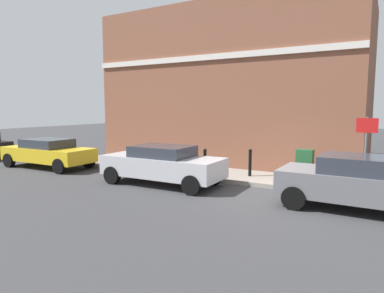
{
  "coord_description": "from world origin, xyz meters",
  "views": [
    {
      "loc": [
        -10.02,
        -2.7,
        2.74
      ],
      "look_at": [
        1.49,
        3.97,
        1.2
      ],
      "focal_mm": 31.73,
      "sensor_mm": 36.0,
      "label": 1
    }
  ],
  "objects": [
    {
      "name": "bollard_far_kerb",
      "position": [
        1.24,
        3.26,
        0.7
      ],
      "size": [
        0.14,
        0.14,
        1.04
      ],
      "color": "black",
      "rests_on": "sidewalk"
    },
    {
      "name": "car_silver",
      "position": [
        -0.26,
        4.16,
        0.74
      ],
      "size": [
        1.91,
        4.39,
        1.39
      ],
      "rotation": [
        0.0,
        0.0,
        1.59
      ],
      "color": "#B7B7BC",
      "rests_on": "ground"
    },
    {
      "name": "car_grey",
      "position": [
        -0.15,
        -2.08,
        0.76
      ],
      "size": [
        1.91,
        4.04,
        1.46
      ],
      "rotation": [
        0.0,
        0.0,
        1.56
      ],
      "color": "slate",
      "rests_on": "ground"
    },
    {
      "name": "ground",
      "position": [
        0.0,
        0.0,
        0.0
      ],
      "size": [
        80.0,
        80.0,
        0.0
      ],
      "primitive_type": "plane",
      "color": "#38383A"
    },
    {
      "name": "street_sign",
      "position": [
        1.43,
        -2.15,
        1.66
      ],
      "size": [
        0.08,
        0.6,
        2.3
      ],
      "color": "#59595B",
      "rests_on": "sidewalk"
    },
    {
      "name": "utility_cabinet",
      "position": [
        1.92,
        -0.28,
        0.68
      ],
      "size": [
        0.46,
        0.61,
        1.15
      ],
      "color": "#1E4C28",
      "rests_on": "sidewalk"
    },
    {
      "name": "bollard_near_cabinet",
      "position": [
        2.02,
        1.74,
        0.7
      ],
      "size": [
        0.14,
        0.14,
        1.04
      ],
      "color": "black",
      "rests_on": "sidewalk"
    },
    {
      "name": "sidewalk",
      "position": [
        2.1,
        6.0,
        0.07
      ],
      "size": [
        2.21,
        30.0,
        0.15
      ],
      "primitive_type": "cube",
      "color": "gray",
      "rests_on": "ground"
    },
    {
      "name": "corner_building",
      "position": [
        6.26,
        4.13,
        3.67
      ],
      "size": [
        6.23,
        12.27,
        7.34
      ],
      "color": "brown",
      "rests_on": "ground"
    },
    {
      "name": "car_yellow",
      "position": [
        -0.06,
        10.66,
        0.7
      ],
      "size": [
        1.94,
        4.49,
        1.31
      ],
      "rotation": [
        0.0,
        0.0,
        1.6
      ],
      "color": "gold",
      "rests_on": "ground"
    }
  ]
}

